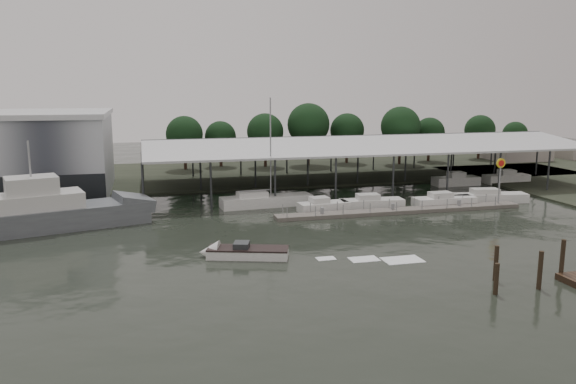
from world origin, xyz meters
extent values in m
plane|color=black|center=(0.00, 0.00, 0.00)|extent=(200.00, 200.00, 0.00)
cube|color=#323729|center=(0.00, 42.00, 0.10)|extent=(140.00, 30.00, 0.30)
cube|color=#AAAFB5|center=(-28.00, 30.00, 5.00)|extent=(24.00, 20.00, 10.00)
cube|color=silver|center=(-28.00, 30.00, 10.20)|extent=(24.50, 20.50, 0.60)
cube|color=#2E3133|center=(17.00, 28.00, 6.76)|extent=(58.00, 0.40, 0.30)
cylinder|color=#2E3133|center=(-12.00, 16.50, 2.75)|extent=(0.24, 0.24, 5.50)
cylinder|color=#2E3133|center=(-12.00, 39.50, 2.75)|extent=(0.24, 0.24, 5.50)
cylinder|color=#2E3133|center=(46.00, 39.50, 2.75)|extent=(0.24, 0.24, 5.50)
cube|color=#5E5953|center=(15.00, 10.00, 0.20)|extent=(28.00, 2.00, 0.40)
cylinder|color=gray|center=(2.00, 9.10, 0.80)|extent=(0.10, 0.10, 1.20)
cylinder|color=gray|center=(28.00, 10.90, 0.80)|extent=(0.10, 0.10, 1.20)
cube|color=gray|center=(14.00, 10.00, 0.70)|extent=(0.30, 0.30, 0.70)
cylinder|color=gray|center=(27.00, 10.00, 2.50)|extent=(0.16, 0.16, 5.00)
cylinder|color=yellow|center=(27.00, 10.00, 5.00)|extent=(1.10, 0.12, 1.10)
cylinder|color=red|center=(27.00, 9.93, 5.00)|extent=(0.70, 0.05, 0.70)
cube|color=gray|center=(55.00, 45.00, 2.00)|extent=(10.00, 8.00, 4.00)
cube|color=slate|center=(-20.93, 11.64, 0.90)|extent=(19.30, 9.69, 2.40)
cube|color=slate|center=(-13.01, 13.91, 1.90)|extent=(4.66, 5.33, 1.87)
cube|color=silver|center=(-22.01, 11.33, 2.69)|extent=(9.54, 6.19, 1.80)
cube|color=silver|center=(-22.01, 11.33, 4.39)|extent=(5.24, 4.46, 1.61)
cylinder|color=gray|center=(-22.01, 11.33, 6.79)|extent=(0.18, 0.18, 3.50)
cube|color=white|center=(1.57, 16.92, 0.50)|extent=(10.68, 3.42, 1.40)
cube|color=silver|center=(-0.10, 16.78, 1.40)|extent=(3.49, 2.05, 0.80)
cylinder|color=gray|center=(2.10, 16.96, 6.59)|extent=(0.16, 0.16, 11.36)
cylinder|color=gray|center=(0.21, 16.81, 1.90)|extent=(3.50, 0.40, 0.12)
cube|color=white|center=(-4.06, -2.02, 0.35)|extent=(6.70, 3.86, 0.90)
cone|color=white|center=(-7.04, -1.06, 0.35)|extent=(2.14, 2.39, 2.00)
cube|color=black|center=(-4.06, -2.02, 0.75)|extent=(6.71, 3.92, 0.12)
cube|color=#2E3133|center=(-4.55, -1.86, 1.00)|extent=(1.57, 1.70, 0.50)
cube|color=silver|center=(1.84, -3.91, 0.02)|extent=(2.30, 1.50, 0.04)
cube|color=silver|center=(4.69, -4.83, 0.02)|extent=(3.10, 2.00, 0.04)
cube|color=silver|center=(7.55, -5.75, 0.02)|extent=(3.90, 2.50, 0.04)
cube|color=white|center=(6.99, 12.51, 0.50)|extent=(5.70, 2.67, 1.10)
cube|color=silver|center=(6.49, 12.51, 1.30)|extent=(2.07, 1.77, 0.70)
cube|color=white|center=(12.79, 12.87, 0.50)|extent=(7.26, 2.79, 1.10)
cube|color=silver|center=(12.29, 12.87, 1.30)|extent=(2.61, 1.81, 0.70)
cube|color=white|center=(21.25, 11.88, 0.50)|extent=(7.22, 2.20, 1.10)
cube|color=silver|center=(20.75, 11.88, 1.30)|extent=(2.53, 1.61, 0.70)
cube|color=white|center=(27.46, 12.64, 0.50)|extent=(9.33, 3.69, 1.10)
cube|color=silver|center=(26.96, 12.64, 1.30)|extent=(3.41, 2.11, 0.70)
cylinder|color=#312418|center=(13.55, -13.93, 1.02)|extent=(0.32, 0.32, 3.23)
cylinder|color=#312418|center=(10.15, -14.06, 0.75)|extent=(0.32, 0.32, 2.71)
cylinder|color=#312418|center=(11.72, -11.71, 0.96)|extent=(0.32, 0.32, 3.13)
cylinder|color=#312418|center=(16.58, -12.39, 1.11)|extent=(0.32, 0.32, 3.41)
cylinder|color=black|center=(-5.27, 47.50, 2.12)|extent=(0.50, 0.50, 4.24)
sphere|color=black|center=(-5.27, 47.50, 5.94)|extent=(5.94, 5.94, 5.94)
cylinder|color=black|center=(0.82, 49.53, 1.88)|extent=(0.50, 0.50, 3.75)
sphere|color=black|center=(0.82, 49.53, 5.25)|extent=(5.25, 5.25, 5.25)
cylinder|color=black|center=(8.06, 47.48, 2.19)|extent=(0.50, 0.50, 4.37)
sphere|color=black|center=(8.06, 47.48, 6.12)|extent=(6.12, 6.12, 6.12)
cylinder|color=black|center=(15.62, 47.57, 2.57)|extent=(0.50, 0.50, 5.14)
sphere|color=black|center=(15.62, 47.57, 7.20)|extent=(7.20, 7.20, 7.20)
cylinder|color=black|center=(23.01, 48.55, 2.14)|extent=(0.50, 0.50, 4.28)
sphere|color=black|center=(23.01, 48.55, 5.99)|extent=(5.99, 5.99, 5.99)
cylinder|color=black|center=(31.34, 44.74, 2.43)|extent=(0.50, 0.50, 4.86)
sphere|color=black|center=(31.34, 44.74, 6.80)|extent=(6.80, 6.80, 6.80)
cylinder|color=black|center=(38.22, 47.15, 1.93)|extent=(0.50, 0.50, 3.86)
sphere|color=black|center=(38.22, 47.15, 5.41)|extent=(5.41, 5.41, 5.41)
cylinder|color=black|center=(49.05, 48.03, 2.00)|extent=(0.50, 0.50, 4.00)
sphere|color=black|center=(49.05, 48.03, 5.60)|extent=(5.60, 5.60, 5.60)
cylinder|color=black|center=(56.97, 48.44, 1.67)|extent=(0.50, 0.50, 3.35)
sphere|color=black|center=(56.97, 48.44, 4.68)|extent=(4.68, 4.68, 4.68)
camera|label=1|loc=(-11.71, -44.42, 13.28)|focal=35.00mm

